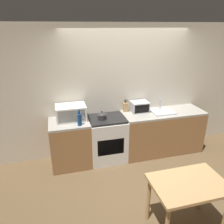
% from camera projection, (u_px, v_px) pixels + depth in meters
% --- Properties ---
extents(ground_plane, '(16.00, 16.00, 0.00)m').
position_uv_depth(ground_plane, '(144.00, 179.00, 3.88)').
color(ground_plane, brown).
extents(wall_back, '(10.00, 0.06, 2.60)m').
position_uv_depth(wall_back, '(125.00, 91.00, 4.43)').
color(wall_back, beige).
rests_on(wall_back, ground_plane).
extents(counter_left_run, '(0.73, 0.62, 0.90)m').
position_uv_depth(counter_left_run, '(70.00, 143.00, 4.16)').
color(counter_left_run, olive).
rests_on(counter_left_run, ground_plane).
extents(counter_right_run, '(1.68, 0.62, 0.90)m').
position_uv_depth(counter_right_run, '(162.00, 132.00, 4.61)').
color(counter_right_run, olive).
rests_on(counter_right_run, ground_plane).
extents(stove_range, '(0.70, 0.62, 0.90)m').
position_uv_depth(stove_range, '(107.00, 139.00, 4.33)').
color(stove_range, silver).
rests_on(stove_range, ground_plane).
extents(kettle, '(0.16, 0.16, 0.16)m').
position_uv_depth(kettle, '(102.00, 116.00, 4.08)').
color(kettle, '#2D2D2D').
rests_on(kettle, stove_range).
extents(microwave, '(0.55, 0.39, 0.28)m').
position_uv_depth(microwave, '(71.00, 113.00, 4.03)').
color(microwave, silver).
rests_on(microwave, counter_left_run).
extents(bottle, '(0.08, 0.08, 0.29)m').
position_uv_depth(bottle, '(79.00, 119.00, 3.81)').
color(bottle, navy).
rests_on(bottle, counter_left_run).
extents(knife_block, '(0.09, 0.08, 0.26)m').
position_uv_depth(knife_block, '(126.00, 107.00, 4.43)').
color(knife_block, tan).
rests_on(knife_block, counter_right_run).
extents(toaster_oven, '(0.35, 0.28, 0.21)m').
position_uv_depth(toaster_oven, '(139.00, 107.00, 4.43)').
color(toaster_oven, '#ADAFB5').
rests_on(toaster_oven, counter_right_run).
extents(sink_basin, '(0.46, 0.39, 0.24)m').
position_uv_depth(sink_basin, '(163.00, 111.00, 4.44)').
color(sink_basin, '#ADAFB5').
rests_on(sink_basin, counter_right_run).
extents(dining_table, '(0.93, 0.63, 0.74)m').
position_uv_depth(dining_table, '(188.00, 189.00, 2.72)').
color(dining_table, tan).
rests_on(dining_table, ground_plane).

